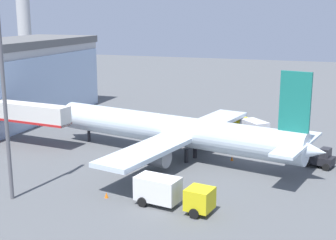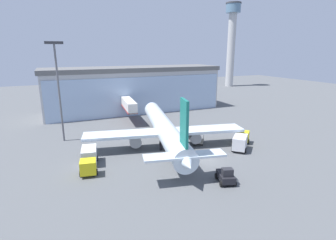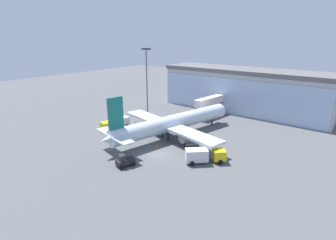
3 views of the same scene
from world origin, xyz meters
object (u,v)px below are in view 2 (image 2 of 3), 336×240
object	(u,v)px
control_tower	(232,38)
airplane	(165,129)
pushback_tug	(226,176)
jet_bridge	(128,104)
apron_light_mast	(58,84)
catering_truck	(89,159)
fuel_truck	(241,140)
safety_cone_wingtip	(85,151)
baggage_cart	(199,141)
safety_cone_nose	(185,156)

from	to	relation	value
control_tower	airplane	bearing A→B (deg)	-133.73
airplane	pushback_tug	xyz separation A→B (m)	(2.00, -16.52, -2.35)
jet_bridge	airplane	distance (m)	21.01
jet_bridge	control_tower	distance (m)	82.35
apron_light_mast	catering_truck	size ratio (longest dim) A/B	2.52
fuel_truck	pushback_tug	distance (m)	14.39
control_tower	fuel_truck	world-z (taller)	control_tower
control_tower	pushback_tug	xyz separation A→B (m)	(-62.19, -83.61, -22.62)
apron_light_mast	safety_cone_wingtip	world-z (taller)	apron_light_mast
catering_truck	safety_cone_wingtip	distance (m)	6.63
baggage_cart	jet_bridge	bearing A→B (deg)	55.87
control_tower	apron_light_mast	world-z (taller)	control_tower
fuel_truck	catering_truck	bearing A→B (deg)	130.80
fuel_truck	safety_cone_wingtip	size ratio (longest dim) A/B	12.35
apron_light_mast	pushback_tug	xyz separation A→B (m)	(19.26, -27.27, -10.32)
control_tower	safety_cone_wingtip	world-z (taller)	control_tower
apron_light_mast	baggage_cart	world-z (taller)	apron_light_mast
safety_cone_wingtip	control_tower	bearing A→B (deg)	39.54
jet_bridge	baggage_cart	world-z (taller)	jet_bridge
control_tower	catering_truck	xyz separation A→B (m)	(-78.49, -71.21, -22.12)
apron_light_mast	pushback_tug	bearing A→B (deg)	-54.78
catering_truck	pushback_tug	size ratio (longest dim) A/B	2.10
baggage_cart	airplane	bearing A→B (deg)	112.96
apron_light_mast	safety_cone_wingtip	xyz separation A→B (m)	(3.07, -8.35, -11.01)
jet_bridge	pushback_tug	xyz separation A→B (m)	(3.22, -37.47, -3.30)
fuel_truck	baggage_cart	size ratio (longest dim) A/B	2.12
control_tower	pushback_tug	size ratio (longest dim) A/B	11.02
airplane	apron_light_mast	bearing A→B (deg)	70.42
apron_light_mast	safety_cone_wingtip	bearing A→B (deg)	-69.83
fuel_truck	pushback_tug	bearing A→B (deg)	179.63
jet_bridge	fuel_truck	world-z (taller)	jet_bridge
baggage_cart	control_tower	bearing A→B (deg)	-3.14
pushback_tug	safety_cone_wingtip	xyz separation A→B (m)	(-16.19, 18.92, -0.70)
airplane	safety_cone_wingtip	distance (m)	14.71
catering_truck	pushback_tug	distance (m)	20.49
airplane	safety_cone_nose	bearing A→B (deg)	-158.74
airplane	catering_truck	distance (m)	15.00
control_tower	safety_cone_nose	distance (m)	99.80
safety_cone_nose	jet_bridge	bearing A→B (deg)	94.67
jet_bridge	safety_cone_wingtip	bearing A→B (deg)	151.09
fuel_truck	control_tower	bearing A→B (deg)	11.11
airplane	safety_cone_wingtip	world-z (taller)	airplane
airplane	fuel_truck	world-z (taller)	airplane
baggage_cart	safety_cone_wingtip	xyz separation A→B (m)	(-20.75, 4.03, -0.23)
control_tower	apron_light_mast	xyz separation A→B (m)	(-81.44, -56.34, -12.30)
pushback_tug	fuel_truck	bearing A→B (deg)	-28.79
jet_bridge	apron_light_mast	bearing A→B (deg)	128.50
control_tower	baggage_cart	world-z (taller)	control_tower
safety_cone_nose	apron_light_mast	bearing A→B (deg)	136.54
pushback_tug	safety_cone_wingtip	size ratio (longest dim) A/B	6.54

